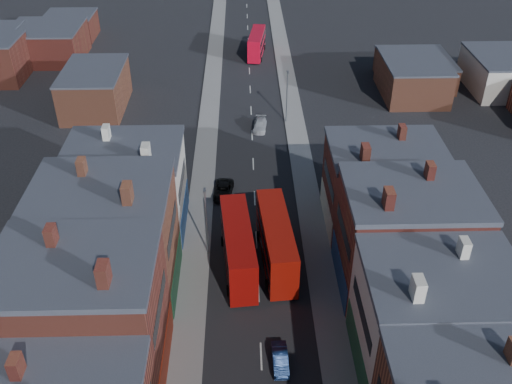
{
  "coord_description": "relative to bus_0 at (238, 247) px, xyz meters",
  "views": [
    {
      "loc": [
        -1.27,
        -16.79,
        39.65
      ],
      "look_at": [
        0.0,
        33.52,
        5.35
      ],
      "focal_mm": 40.0,
      "sensor_mm": 36.0,
      "label": 1
    }
  ],
  "objects": [
    {
      "name": "car_1",
      "position": [
        3.55,
        -12.38,
        -2.16
      ],
      "size": [
        1.42,
        3.77,
        1.23
      ],
      "primitive_type": "imported",
      "rotation": [
        0.0,
        0.0,
        0.03
      ],
      "color": "#12254F",
      "rests_on": "ground"
    },
    {
      "name": "bus_2",
      "position": [
        3.45,
        60.14,
        -0.4
      ],
      "size": [
        3.63,
        10.4,
        4.4
      ],
      "rotation": [
        0.0,
        0.0,
        -0.13
      ],
      "color": "red",
      "rests_on": "ground"
    },
    {
      "name": "bus_1",
      "position": [
        3.88,
        0.77,
        0.03
      ],
      "size": [
        3.79,
        12.24,
        5.2
      ],
      "rotation": [
        0.0,
        0.0,
        0.08
      ],
      "color": "#A51309",
      "rests_on": "ground"
    },
    {
      "name": "pavement_west",
      "position": [
        -4.55,
        22.49,
        -2.72
      ],
      "size": [
        3.0,
        200.0,
        0.12
      ],
      "primitive_type": "cube",
      "color": "gray",
      "rests_on": "ground"
    },
    {
      "name": "lamp_post_2",
      "position": [
        -3.25,
        2.49,
        1.93
      ],
      "size": [
        0.25,
        0.7,
        8.12
      ],
      "color": "slate",
      "rests_on": "ground"
    },
    {
      "name": "car_3",
      "position": [
        3.15,
        30.33,
        -2.13
      ],
      "size": [
        2.29,
        4.65,
        1.3
      ],
      "primitive_type": "imported",
      "rotation": [
        0.0,
        0.0,
        -0.11
      ],
      "color": "silver",
      "rests_on": "ground"
    },
    {
      "name": "pavement_east",
      "position": [
        8.45,
        22.49,
        -2.72
      ],
      "size": [
        3.0,
        200.0,
        0.12
      ],
      "primitive_type": "cube",
      "color": "gray",
      "rests_on": "ground"
    },
    {
      "name": "lamp_post_3",
      "position": [
        7.15,
        32.49,
        1.93
      ],
      "size": [
        0.25,
        0.7,
        8.12
      ],
      "color": "slate",
      "rests_on": "ground"
    },
    {
      "name": "bus_0",
      "position": [
        0.0,
        0.0,
        0.0
      ],
      "size": [
        3.85,
        12.12,
        5.14
      ],
      "rotation": [
        0.0,
        0.0,
        0.1
      ],
      "color": "#9D0C08",
      "rests_on": "ground"
    },
    {
      "name": "car_2",
      "position": [
        -1.85,
        13.33,
        -2.11
      ],
      "size": [
        2.6,
        4.97,
        1.33
      ],
      "primitive_type": "imported",
      "rotation": [
        0.0,
        0.0,
        -0.08
      ],
      "color": "black",
      "rests_on": "ground"
    }
  ]
}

